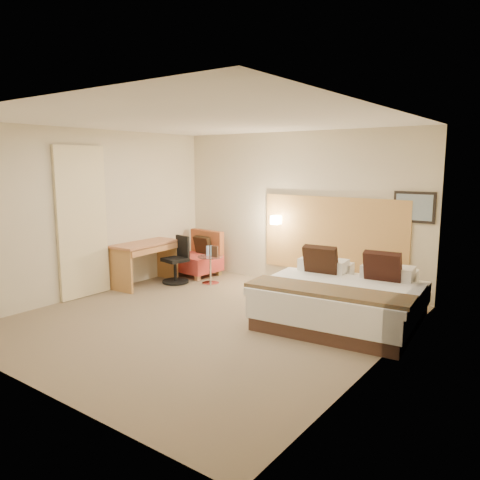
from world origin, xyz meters
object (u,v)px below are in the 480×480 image
Objects in this scene: bed at (343,299)px; lounge_chair at (199,258)px; desk at (146,252)px; desk_chair at (177,264)px; side_table at (210,269)px.

lounge_chair is (-3.40, 0.90, 0.02)m from bed.
desk is at bearing -176.36° from bed.
bed is 1.74× the size of desk.
desk_chair is (0.33, 0.44, -0.26)m from desk.
desk is 0.61m from desk_chair.
bed is at bearing 3.64° from desk.
bed is 4.35× the size of side_table.
lounge_chair reaches higher than side_table.
lounge_chair is 1.03× the size of desk_chair.
desk is (-0.87, -0.73, 0.32)m from side_table.
side_table is at bearing 39.98° from desk.
desk_chair is at bearing -151.98° from side_table.
bed is 3.52m from lounge_chair.
bed reaches higher than desk.
side_table is at bearing 169.80° from bed.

